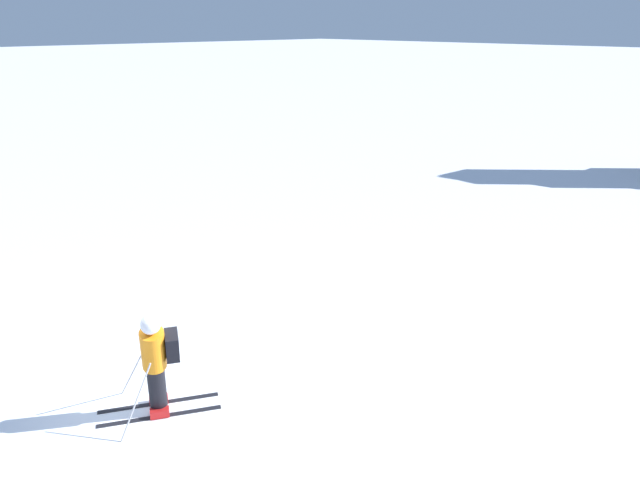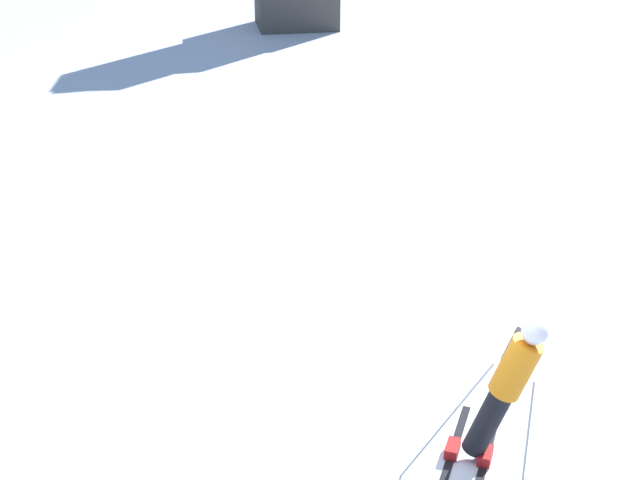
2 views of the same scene
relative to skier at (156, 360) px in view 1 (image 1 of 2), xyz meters
The scene contains 2 objects.
ground_plane 1.34m from the skier, behind, with size 300.00×300.00×0.00m, color white.
skier is the anchor object (origin of this frame).
Camera 1 is at (8.00, -3.87, 5.57)m, focal length 35.00 mm.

